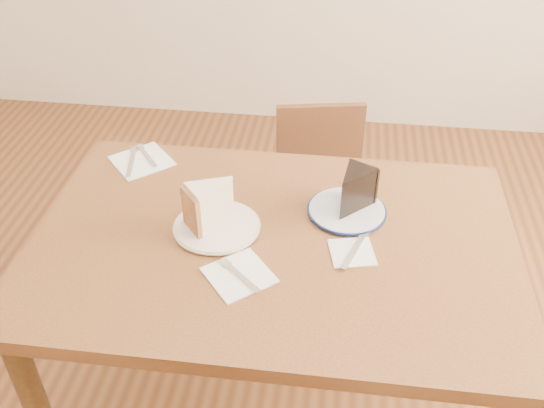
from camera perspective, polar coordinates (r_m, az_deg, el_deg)
The scene contains 13 objects.
table at distance 1.57m, azimuth 0.20°, elevation -6.02°, with size 1.20×0.80×0.75m.
chair_far at distance 2.20m, azimuth 4.66°, elevation 0.19°, with size 0.43×0.43×0.74m.
plate_cream at distance 1.54m, azimuth -5.21°, elevation -2.13°, with size 0.21×0.21×0.01m, color silver.
plate_navy at distance 1.60m, azimuth 7.05°, elevation -0.62°, with size 0.20×0.20×0.01m, color silver.
carrot_cake at distance 1.51m, azimuth -5.53°, elevation -0.06°, with size 0.08×0.11×0.11m, color beige, non-canonical shape.
chocolate_cake at distance 1.56m, azimuth 7.49°, elevation 0.98°, with size 0.08×0.12×0.10m, color black, non-canonical shape.
napkin_cream at distance 1.41m, azimuth -3.11°, elevation -6.68°, with size 0.14×0.14×0.00m, color white.
napkin_navy at distance 1.48m, azimuth 7.54°, elevation -4.54°, with size 0.10×0.10×0.00m, color white.
napkin_spare at distance 1.83m, azimuth -12.16°, elevation 3.99°, with size 0.15×0.15×0.00m, color white.
fork_cream at distance 1.40m, azimuth -3.06°, elevation -6.75°, with size 0.01×0.14×0.00m, color white.
knife_navy at distance 1.48m, azimuth 7.87°, elevation -4.12°, with size 0.02×0.17×0.00m, color silver.
fork_spare at distance 1.84m, azimuth -11.71°, elevation 4.46°, with size 0.01×0.14×0.00m, color silver.
knife_spare at distance 1.82m, azimuth -13.08°, elevation 3.89°, with size 0.01×0.16×0.00m, color silver.
Camera 1 is at (0.14, -1.14, 1.72)m, focal length 40.00 mm.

